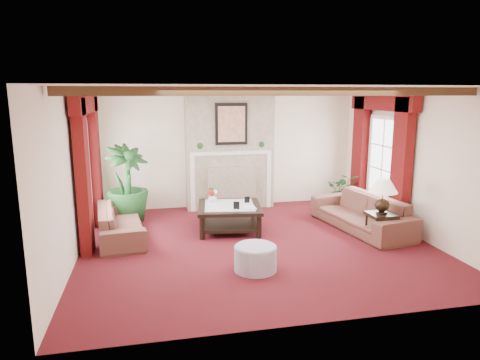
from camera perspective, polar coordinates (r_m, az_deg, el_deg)
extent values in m
plane|color=#460C14|center=(7.66, 2.20, -8.46)|extent=(6.00, 6.00, 0.00)
plane|color=white|center=(7.21, 2.36, 12.16)|extent=(6.00, 6.00, 0.00)
cube|color=beige|center=(9.97, -1.60, 4.20)|extent=(6.00, 0.02, 2.70)
cube|color=beige|center=(7.20, -21.54, 0.57)|extent=(0.02, 5.50, 2.70)
cube|color=beige|center=(8.55, 22.18, 2.13)|extent=(0.02, 5.50, 2.70)
imported|color=#3A101C|center=(8.15, -15.67, -4.83)|extent=(2.09, 1.00, 0.77)
imported|color=#3A101C|center=(8.65, 15.87, -3.47)|extent=(2.51, 1.43, 0.89)
imported|color=black|center=(9.15, -14.78, -2.61)|extent=(2.42, 2.45, 0.89)
imported|color=black|center=(10.19, 13.61, -1.85)|extent=(1.38, 1.40, 0.64)
cylinder|color=gray|center=(6.51, 2.07, -10.41)|extent=(0.64, 0.64, 0.37)
imported|color=silver|center=(8.50, -3.71, -2.43)|extent=(0.30, 0.30, 0.17)
imported|color=black|center=(8.00, 0.51, -2.80)|extent=(0.22, 0.02, 0.30)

